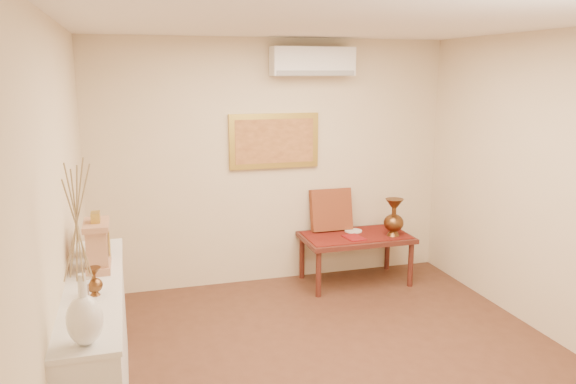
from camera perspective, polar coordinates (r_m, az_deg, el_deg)
name	(u,v)px	position (r m, az deg, el deg)	size (l,w,h in m)	color
floor	(348,377)	(4.65, 6.08, -18.21)	(4.50, 4.50, 0.00)	brown
ceiling	(356,18)	(4.03, 6.97, 17.12)	(4.50, 4.50, 0.00)	white
wall_back	(274,163)	(6.23, -1.47, 2.96)	(4.00, 0.02, 2.70)	beige
wall_left	(60,231)	(3.86, -22.18, -3.72)	(0.02, 4.50, 2.70)	beige
wall_right	(575,194)	(5.23, 27.17, -0.17)	(0.02, 4.50, 2.70)	beige
white_vase	(79,255)	(2.97, -20.43, -5.99)	(0.18, 0.18, 0.96)	silver
candlestick	(87,297)	(3.43, -19.70, -10.01)	(0.11, 0.11, 0.22)	silver
brass_urn_small	(94,278)	(3.71, -19.12, -8.22)	(0.10, 0.10, 0.23)	brown
table_cloth	(356,235)	(6.34, 6.91, -4.36)	(1.14, 0.59, 0.01)	maroon
brass_urn_tall	(394,213)	(6.31, 10.71, -2.15)	(0.22, 0.22, 0.50)	brown
plate	(353,231)	(6.46, 6.65, -3.94)	(0.20, 0.20, 0.01)	silver
menu	(354,238)	(6.20, 6.71, -4.63)	(0.18, 0.25, 0.01)	maroon
cushion	(331,210)	(6.44, 4.39, -1.80)	(0.48, 0.10, 0.48)	#5B1212
display_ledge	(98,351)	(4.15, -18.72, -15.09)	(0.37, 2.02, 0.98)	silver
mantel_clock	(98,245)	(4.17, -18.75, -5.09)	(0.17, 0.36, 0.41)	tan
wooden_chest	(97,238)	(4.52, -18.84, -4.46)	(0.16, 0.21, 0.24)	tan
low_table	(356,241)	(6.36, 6.89, -4.96)	(1.20, 0.70, 0.55)	#501F18
painting	(274,141)	(6.17, -1.41, 5.21)	(1.00, 0.06, 0.60)	#B09338
ac_unit	(313,62)	(6.14, 2.51, 13.10)	(0.90, 0.25, 0.30)	white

